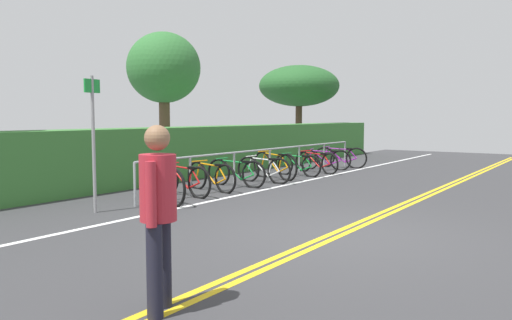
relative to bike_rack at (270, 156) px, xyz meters
The scene contains 20 objects.
ground_plane 6.32m from the bike_rack, 137.86° to the right, with size 37.56×12.49×0.05m, color #353538.
centre_line_yellow_inner 6.37m from the bike_rack, 137.33° to the right, with size 33.80×0.10×0.00m, color gold.
centre_line_yellow_outer 6.26m from the bike_rack, 138.41° to the right, with size 33.80×0.10×0.00m, color gold.
bike_lane_stripe_white 4.77m from the bike_rack, behind, with size 33.80×0.12×0.00m, color white.
bike_rack is the anchor object (origin of this frame).
bicycle_0 4.19m from the bike_rack, behind, with size 0.59×1.71×0.79m.
bicycle_1 3.28m from the bike_rack, behind, with size 0.46×1.73×0.73m.
bicycle_2 2.37m from the bike_rack, behind, with size 0.47×1.68×0.71m.
bicycle_3 1.44m from the bike_rack, behind, with size 0.46×1.75×0.72m.
bicycle_4 0.53m from the bike_rack, 169.15° to the right, with size 0.46×1.66×0.72m.
bicycle_5 0.52m from the bike_rack, 15.01° to the left, with size 0.63×1.76×0.78m.
bicycle_6 1.45m from the bike_rack, ahead, with size 0.46×1.62×0.68m.
bicycle_7 2.45m from the bike_rack, ahead, with size 0.60×1.72×0.69m.
bicycle_8 3.40m from the bike_rack, ahead, with size 0.63×1.65×0.70m.
bicycle_9 4.28m from the bike_rack, ahead, with size 0.53×1.78×0.74m.
pedestrian 9.32m from the bike_rack, 153.03° to the right, with size 0.44×0.32×1.65m.
sign_post_near 5.65m from the bike_rack, behind, with size 0.36×0.08×2.44m.
hedge_backdrop 2.78m from the bike_rack, 57.40° to the left, with size 18.50×1.06×1.43m, color #387533.
tree_mid 4.94m from the bike_rack, 85.09° to the left, with size 2.31×2.31×4.36m.
tree_far_right 9.77m from the bike_rack, 25.09° to the left, with size 3.56×3.56×3.97m.
Camera 1 is at (-6.80, -3.21, 1.73)m, focal length 36.01 mm.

